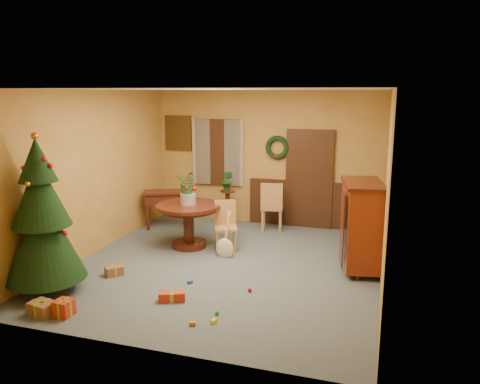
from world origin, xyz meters
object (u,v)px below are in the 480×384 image
at_px(dining_table, 189,217).
at_px(christmas_tree, 42,219).
at_px(chair_near, 226,224).
at_px(sideboard, 361,223).
at_px(writing_desk, 166,200).

distance_m(dining_table, christmas_tree, 2.78).
relative_size(dining_table, chair_near, 1.31).
height_order(chair_near, sideboard, sideboard).
distance_m(dining_table, sideboard, 3.14).
xyz_separation_m(dining_table, chair_near, (0.70, 0.09, -0.09)).
bearing_deg(chair_near, christmas_tree, -126.21).
relative_size(dining_table, writing_desk, 1.19).
relative_size(chair_near, sideboard, 0.62).
bearing_deg(sideboard, writing_desk, 162.59).
xyz_separation_m(writing_desk, sideboard, (4.10, -1.29, 0.18)).
bearing_deg(chair_near, writing_desk, 149.96).
distance_m(chair_near, sideboard, 2.47).
bearing_deg(chair_near, dining_table, -172.38).
bearing_deg(christmas_tree, sideboard, 27.53).
bearing_deg(writing_desk, christmas_tree, -93.18).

